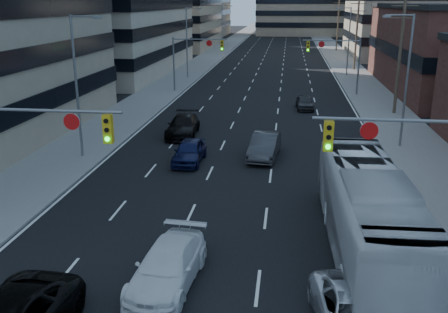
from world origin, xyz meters
The scene contains 25 objects.
road_surface centered at (0.00, 130.00, 0.01)m, with size 18.00×300.00×0.02m, color black.
sidewalk_left centered at (-11.50, 130.00, 0.07)m, with size 5.00×300.00×0.15m, color slate.
sidewalk_right centered at (11.50, 130.00, 0.07)m, with size 5.00×300.00×0.15m, color slate.
office_left_far centered at (-24.00, 100.00, 8.00)m, with size 20.00×30.00×16.00m, color gray.
office_right_far centered at (25.00, 88.00, 7.00)m, with size 22.00×28.00×14.00m, color gray.
bg_block_left centered at (-28.00, 140.00, 10.00)m, with size 24.00×24.00×20.00m, color #ADA089.
bg_block_right centered at (32.00, 130.00, 6.00)m, with size 22.00×22.00×12.00m, color gray.
signal_near_left centered at (-7.45, 8.00, 4.33)m, with size 6.59×0.33×6.00m.
signal_near_right centered at (7.45, 8.00, 4.33)m, with size 6.59×0.33×6.00m.
signal_far_left centered at (-7.68, 45.00, 4.30)m, with size 6.09×0.33×6.00m.
signal_far_right centered at (7.68, 45.00, 4.30)m, with size 6.09×0.33×6.00m.
utility_pole_block centered at (12.20, 36.00, 5.78)m, with size 2.20×0.28×11.00m.
utility_pole_midblock centered at (12.20, 66.00, 5.78)m, with size 2.20×0.28×11.00m.
utility_pole_distant centered at (12.20, 96.00, 5.78)m, with size 2.20×0.28×11.00m.
streetlight_left_near centered at (-10.34, 20.00, 5.05)m, with size 2.03×0.22×9.00m.
streetlight_left_mid centered at (-10.34, 55.00, 5.05)m, with size 2.03×0.22×9.00m.
streetlight_left_far centered at (-10.34, 90.00, 5.05)m, with size 2.03×0.22×9.00m.
streetlight_right_near centered at (10.34, 25.00, 5.05)m, with size 2.03×0.22×9.00m.
streetlight_right_far centered at (10.34, 60.00, 5.05)m, with size 2.03×0.22×9.00m.
white_van centered at (-1.43, 5.85, 0.72)m, with size 2.03×4.99×1.45m, color white.
transit_bus centered at (6.00, 9.37, 1.72)m, with size 2.89×12.33×3.43m, color silver.
sedan_blue centered at (-3.40, 19.93, 0.73)m, with size 1.72×4.27×1.45m, color #0D1237.
sedan_grey_center centered at (1.26, 21.53, 0.78)m, with size 1.66×4.75×1.56m, color #353537.
sedan_black_far centered at (-5.14, 26.35, 0.76)m, with size 2.13×5.23×1.52m, color black.
sedan_grey_right centered at (4.25, 37.30, 0.66)m, with size 1.55×3.86×1.31m, color #2D2D2F.
Camera 1 is at (2.57, -9.60, 9.78)m, focal length 40.00 mm.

